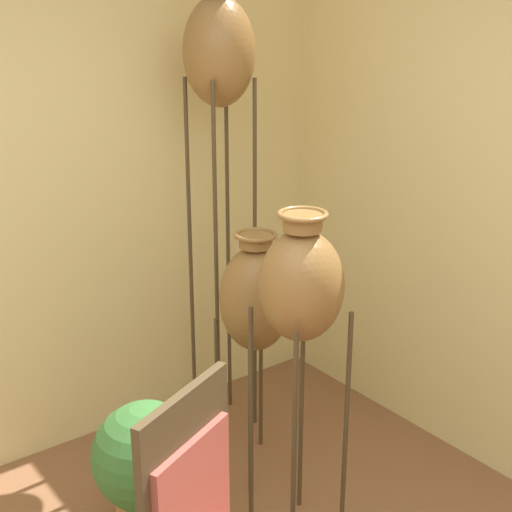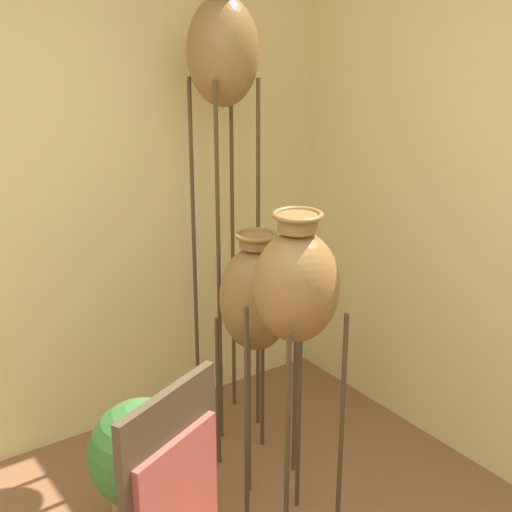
{
  "view_description": "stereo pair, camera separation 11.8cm",
  "coord_description": "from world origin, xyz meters",
  "px_view_note": "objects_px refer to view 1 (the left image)",
  "views": [
    {
      "loc": [
        -0.71,
        -1.13,
        2.15
      ],
      "look_at": [
        1.08,
        1.23,
        1.11
      ],
      "focal_mm": 50.0,
      "sensor_mm": 36.0,
      "label": 1
    },
    {
      "loc": [
        -0.62,
        -1.2,
        2.15
      ],
      "look_at": [
        1.08,
        1.23,
        1.11
      ],
      "focal_mm": 50.0,
      "sensor_mm": 36.0,
      "label": 2
    }
  ],
  "objects_px": {
    "vase_stand_short": "(256,299)",
    "vase_stand_medium": "(301,289)",
    "potted_plant": "(147,466)",
    "vase_stand_tall": "(219,60)"
  },
  "relations": [
    {
      "from": "vase_stand_tall",
      "to": "vase_stand_medium",
      "type": "distance_m",
      "value": 1.23
    },
    {
      "from": "potted_plant",
      "to": "vase_stand_tall",
      "type": "bearing_deg",
      "value": 36.08
    },
    {
      "from": "vase_stand_tall",
      "to": "vase_stand_medium",
      "type": "xyz_separation_m",
      "value": [
        -0.27,
        -0.92,
        -0.78
      ]
    },
    {
      "from": "vase_stand_short",
      "to": "potted_plant",
      "type": "xyz_separation_m",
      "value": [
        -0.67,
        -0.14,
        -0.53
      ]
    },
    {
      "from": "vase_stand_tall",
      "to": "vase_stand_short",
      "type": "height_order",
      "value": "vase_stand_tall"
    },
    {
      "from": "vase_stand_short",
      "to": "vase_stand_medium",
      "type": "bearing_deg",
      "value": -107.7
    },
    {
      "from": "vase_stand_medium",
      "to": "vase_stand_short",
      "type": "relative_size",
      "value": 1.19
    },
    {
      "from": "vase_stand_medium",
      "to": "potted_plant",
      "type": "relative_size",
      "value": 2.24
    },
    {
      "from": "vase_stand_tall",
      "to": "potted_plant",
      "type": "distance_m",
      "value": 1.83
    },
    {
      "from": "vase_stand_short",
      "to": "potted_plant",
      "type": "bearing_deg",
      "value": -168.15
    }
  ]
}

